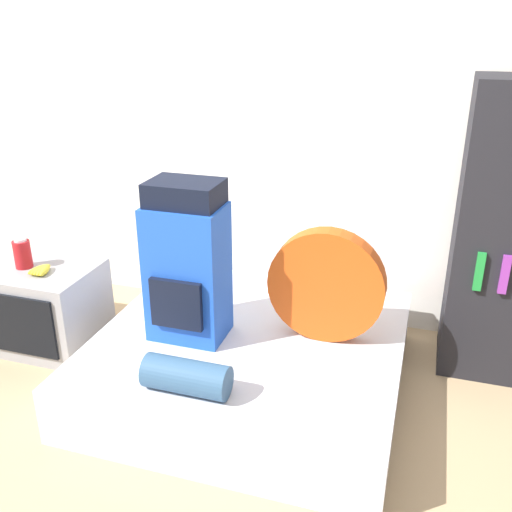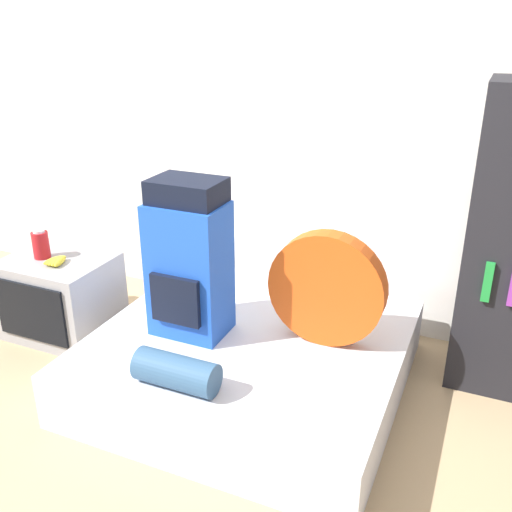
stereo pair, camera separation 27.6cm
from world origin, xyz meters
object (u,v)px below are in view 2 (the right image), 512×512
object	(u,v)px
tent_bag	(327,289)
sleeping_roll	(176,372)
backpack	(189,261)
canister	(41,244)
television	(61,296)

from	to	relation	value
tent_bag	sleeping_roll	distance (m)	0.83
backpack	tent_bag	world-z (taller)	backpack
tent_bag	canister	distance (m)	1.73
backpack	television	xyz separation A→B (m)	(-0.97, 0.10, -0.44)
sleeping_roll	canister	size ratio (longest dim) A/B	2.18
backpack	sleeping_roll	world-z (taller)	backpack
sleeping_roll	tent_bag	bearing A→B (deg)	53.00
tent_bag	television	world-z (taller)	tent_bag
tent_bag	canister	bearing A→B (deg)	-177.17
sleeping_roll	canister	world-z (taller)	canister
television	canister	bearing A→B (deg)	-174.64
backpack	tent_bag	xyz separation A→B (m)	(0.67, 0.18, -0.10)
backpack	tent_bag	size ratio (longest dim) A/B	1.39
canister	tent_bag	bearing A→B (deg)	2.83
tent_bag	sleeping_roll	world-z (taller)	tent_bag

